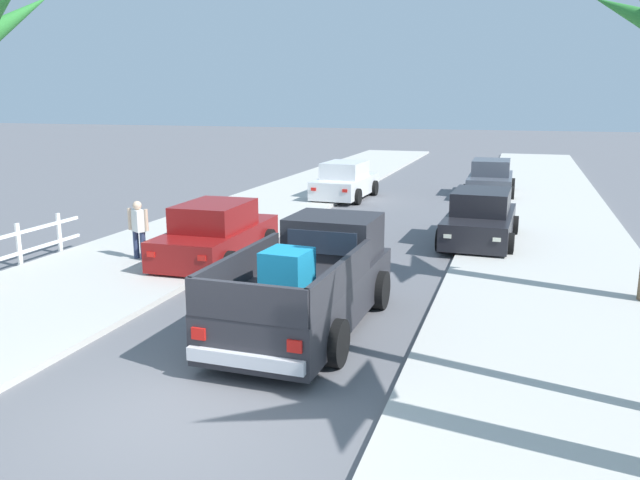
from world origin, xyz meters
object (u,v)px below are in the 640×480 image
(car_left_near, at_px, (216,234))
(car_right_near, at_px, (480,219))
(car_left_mid, at_px, (490,179))
(pedestrian, at_px, (139,228))
(pickup_truck, at_px, (311,284))
(car_right_mid, at_px, (345,182))

(car_left_near, height_order, car_right_near, same)
(car_left_mid, distance_m, pedestrian, 16.39)
(pickup_truck, xyz_separation_m, pedestrian, (-5.55, 2.94, 0.12))
(car_right_near, height_order, car_left_mid, same)
(car_right_mid, xyz_separation_m, pedestrian, (-2.13, -11.72, 0.20))
(car_left_near, height_order, car_right_mid, same)
(car_right_near, relative_size, car_left_mid, 1.01)
(car_left_mid, bearing_deg, pedestrian, -118.50)
(pickup_truck, distance_m, car_right_near, 8.20)
(car_right_mid, height_order, pedestrian, pedestrian)
(car_left_near, bearing_deg, car_left_mid, 66.28)
(pedestrian, bearing_deg, car_right_mid, 79.69)
(car_left_mid, relative_size, pedestrian, 2.69)
(pickup_truck, xyz_separation_m, car_left_near, (-3.74, 3.65, -0.08))
(car_left_near, relative_size, car_left_mid, 1.00)
(car_left_near, bearing_deg, pedestrian, -158.59)
(car_right_near, bearing_deg, pickup_truck, -107.63)
(pickup_truck, distance_m, car_left_near, 5.23)
(car_left_near, height_order, pedestrian, pedestrian)
(car_left_near, bearing_deg, car_right_mid, 88.27)
(car_right_near, xyz_separation_m, pedestrian, (-8.03, -4.87, 0.20))
(car_right_near, bearing_deg, car_left_near, -146.21)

